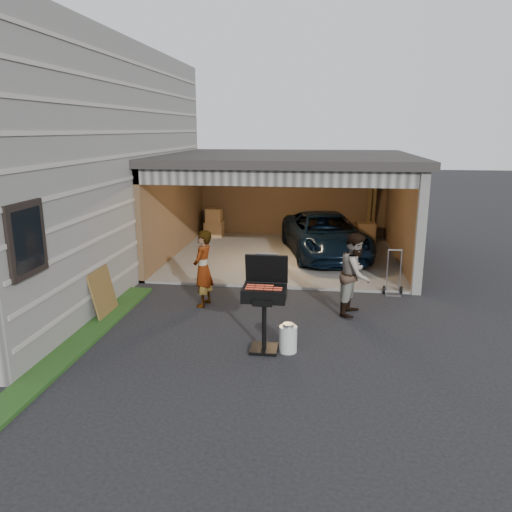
% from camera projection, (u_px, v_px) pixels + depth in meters
% --- Properties ---
extents(ground, '(80.00, 80.00, 0.00)m').
position_uv_depth(ground, '(208.00, 352.00, 8.19)').
color(ground, black).
rests_on(ground, ground).
extents(house, '(7.00, 11.00, 5.50)m').
position_uv_depth(house, '(2.00, 163.00, 12.13)').
color(house, '#474744').
rests_on(house, ground).
extents(groundcover_strip, '(0.50, 8.00, 0.06)m').
position_uv_depth(groundcover_strip, '(47.00, 370.00, 7.51)').
color(groundcover_strip, '#193814').
rests_on(groundcover_strip, ground).
extents(garage, '(6.80, 6.30, 2.90)m').
position_uv_depth(garage, '(287.00, 190.00, 14.15)').
color(garage, '#605E59').
rests_on(garage, ground).
extents(minivan, '(2.87, 4.62, 1.19)m').
position_uv_depth(minivan, '(325.00, 237.00, 14.15)').
color(minivan, black).
rests_on(minivan, ground).
extents(woman, '(0.47, 0.64, 1.59)m').
position_uv_depth(woman, '(203.00, 269.00, 10.18)').
color(woman, silver).
rests_on(woman, ground).
extents(man, '(0.82, 0.94, 1.63)m').
position_uv_depth(man, '(355.00, 274.00, 9.72)').
color(man, '#422D1A').
rests_on(man, ground).
extents(bbq_grill, '(0.70, 0.62, 1.57)m').
position_uv_depth(bbq_grill, '(265.00, 296.00, 8.07)').
color(bbq_grill, black).
rests_on(bbq_grill, ground).
extents(propane_tank, '(0.36, 0.36, 0.44)m').
position_uv_depth(propane_tank, '(288.00, 339.00, 8.17)').
color(propane_tank, silver).
rests_on(propane_tank, ground).
extents(plywood_panel, '(0.24, 0.85, 0.94)m').
position_uv_depth(plywood_panel, '(103.00, 293.00, 9.70)').
color(plywood_panel, brown).
rests_on(plywood_panel, ground).
extents(hand_truck, '(0.42, 0.31, 1.02)m').
position_uv_depth(hand_truck, '(393.00, 286.00, 11.03)').
color(hand_truck, gray).
rests_on(hand_truck, ground).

